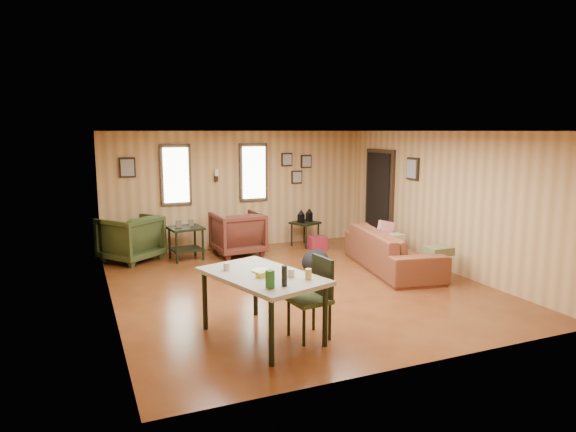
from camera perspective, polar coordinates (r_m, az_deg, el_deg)
name	(u,v)px	position (r m, az deg, el deg)	size (l,w,h in m)	color
room	(301,207)	(8.17, 1.44, 1.02)	(5.54, 6.04, 2.44)	brown
sofa	(392,243)	(9.14, 11.50, -2.96)	(2.40, 0.70, 0.94)	brown
recliner_brown	(238,231)	(10.07, -5.62, -1.69)	(0.90, 0.84, 0.93)	#4C2016
recliner_green	(130,236)	(9.96, -17.11, -2.15)	(0.92, 0.86, 0.94)	#2D3819
end_table	(186,237)	(9.83, -11.28, -2.32)	(0.66, 0.62, 0.77)	black
side_table	(305,221)	(10.74, 1.91, -0.54)	(0.65, 0.65, 0.79)	black
cooler	(317,243)	(10.57, 3.27, -2.97)	(0.37, 0.27, 0.26)	maroon
backpack	(316,262)	(8.73, 3.08, -5.11)	(0.54, 0.45, 0.42)	black
sofa_pillows	(412,241)	(9.20, 13.62, -2.74)	(0.40, 1.72, 0.36)	brown
dining_table	(263,280)	(5.97, -2.82, -7.10)	(1.31, 1.71, 0.99)	gray
dining_chair	(314,293)	(6.06, 2.96, -8.52)	(0.48, 0.48, 0.95)	#2D3819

